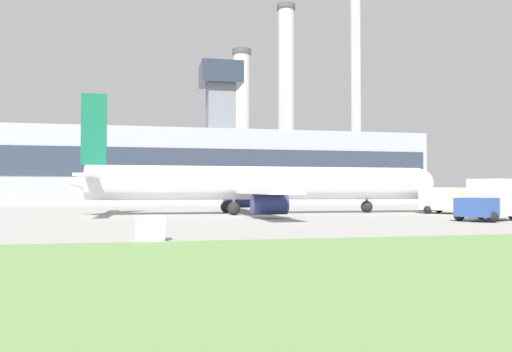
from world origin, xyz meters
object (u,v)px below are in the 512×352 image
object	(u,v)px
pushback_tug	(441,201)
fuel_truck	(450,201)
baggage_truck	(489,200)
airplane	(258,184)

from	to	relation	value
pushback_tug	fuel_truck	distance (m)	7.21
fuel_truck	pushback_tug	bearing A→B (deg)	63.55
pushback_tug	baggage_truck	world-z (taller)	baggage_truck
airplane	fuel_truck	world-z (taller)	airplane
airplane	fuel_truck	xyz separation A→B (m)	(15.97, -3.60, -1.43)
airplane	pushback_tug	xyz separation A→B (m)	(19.18, 2.85, -1.59)
airplane	pushback_tug	size ratio (longest dim) A/B	7.70
baggage_truck	airplane	bearing A→B (deg)	135.86
airplane	fuel_truck	bearing A→B (deg)	-12.69
airplane	pushback_tug	bearing A→B (deg)	8.46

